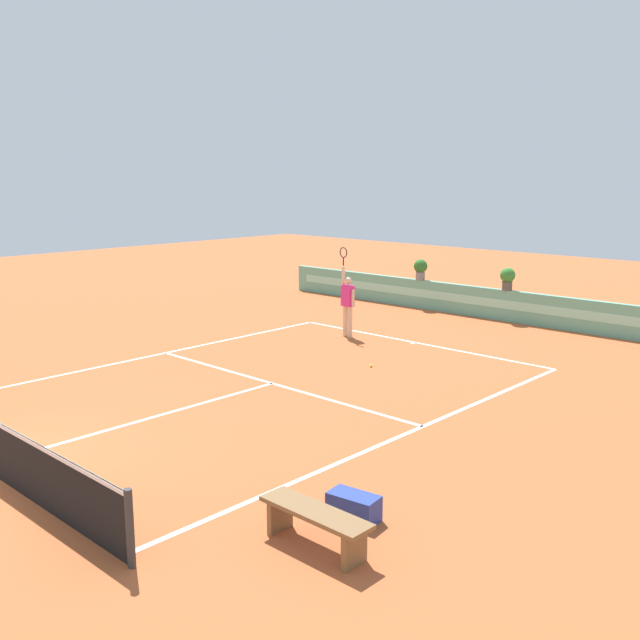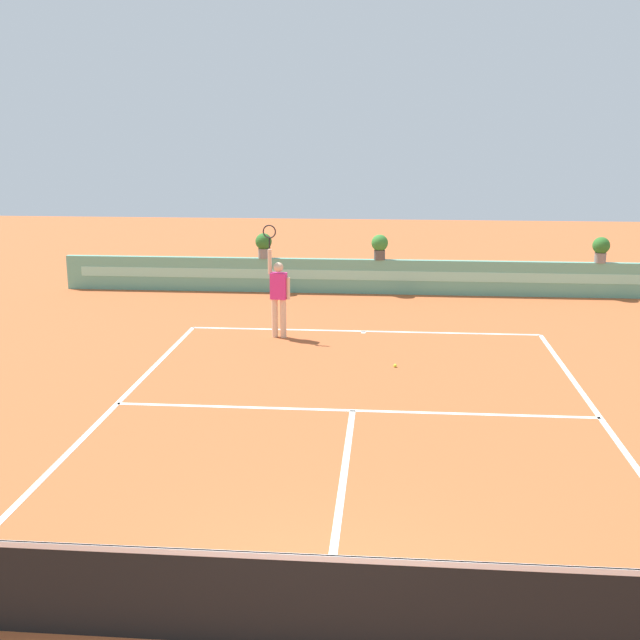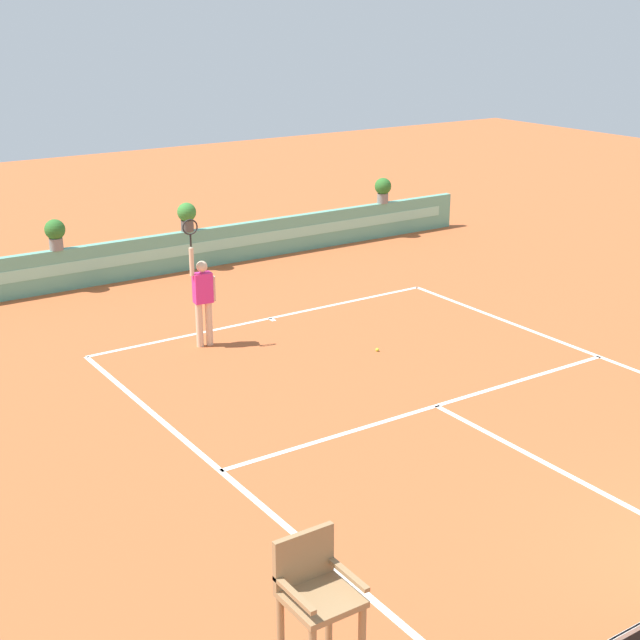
# 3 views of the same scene
# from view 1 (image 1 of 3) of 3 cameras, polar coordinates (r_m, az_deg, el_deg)

# --- Properties ---
(ground_plane) EXTENTS (60.00, 60.00, 0.00)m
(ground_plane) POSITION_cam_1_polar(r_m,az_deg,el_deg) (15.90, -4.90, -5.37)
(ground_plane) COLOR #B2562D
(court_lines) EXTENTS (8.32, 11.94, 0.01)m
(court_lines) POSITION_cam_1_polar(r_m,az_deg,el_deg) (16.36, -3.03, -4.84)
(court_lines) COLOR white
(court_lines) RESTS_ON ground
(back_wall_barrier) EXTENTS (18.00, 0.21, 1.00)m
(back_wall_barrier) POSITION_cam_1_polar(r_m,az_deg,el_deg) (23.80, 14.00, 1.22)
(back_wall_barrier) COLOR #60A88E
(back_wall_barrier) RESTS_ON ground
(bench_courtside) EXTENTS (1.60, 0.44, 0.51)m
(bench_courtside) POSITION_cam_1_polar(r_m,az_deg,el_deg) (9.25, -0.38, -15.64)
(bench_courtside) COLOR brown
(bench_courtside) RESTS_ON ground
(gear_bag) EXTENTS (0.74, 0.46, 0.36)m
(gear_bag) POSITION_cam_1_polar(r_m,az_deg,el_deg) (10.02, 2.70, -14.66)
(gear_bag) COLOR navy
(gear_bag) RESTS_ON ground
(tennis_player) EXTENTS (0.62, 0.26, 2.58)m
(tennis_player) POSITION_cam_1_polar(r_m,az_deg,el_deg) (20.58, 2.22, 1.54)
(tennis_player) COLOR beige
(tennis_player) RESTS_ON ground
(tennis_ball_near_baseline) EXTENTS (0.07, 0.07, 0.07)m
(tennis_ball_near_baseline) POSITION_cam_1_polar(r_m,az_deg,el_deg) (17.51, 4.09, -3.66)
(tennis_ball_near_baseline) COLOR #CCE033
(tennis_ball_near_baseline) RESTS_ON ground
(potted_plant_left) EXTENTS (0.48, 0.48, 0.72)m
(potted_plant_left) POSITION_cam_1_polar(r_m,az_deg,el_deg) (25.29, 8.02, 4.12)
(potted_plant_left) COLOR gray
(potted_plant_left) RESTS_ON back_wall_barrier
(potted_plant_centre) EXTENTS (0.48, 0.48, 0.72)m
(potted_plant_centre) POSITION_cam_1_polar(r_m,az_deg,el_deg) (23.53, 14.74, 3.31)
(potted_plant_centre) COLOR #514C47
(potted_plant_centre) RESTS_ON back_wall_barrier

